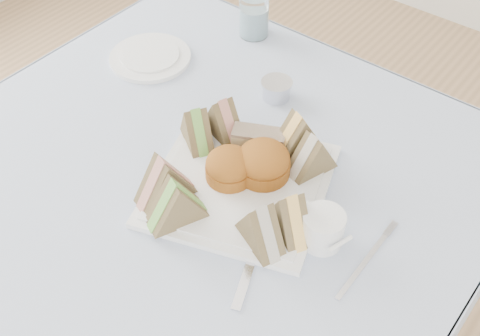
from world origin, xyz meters
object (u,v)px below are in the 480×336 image
Objects in this scene: table at (201,289)px; creamer_jug at (323,229)px; serving_plate at (240,185)px; water_glass at (254,16)px.

creamer_jug is at bearing 5.36° from table.
creamer_jug is (0.18, -0.01, 0.03)m from serving_plate.
table is 0.39m from serving_plate.
table is 12.69× the size of creamer_jug.
water_glass reaches higher than table.
serving_plate is at bearing 22.15° from table.
water_glass is at bearing 113.54° from table.
water_glass reaches higher than creamer_jug.
table is 0.64m from water_glass.
creamer_jug is at bearing -22.42° from serving_plate.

